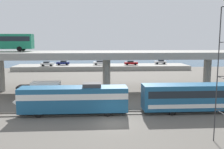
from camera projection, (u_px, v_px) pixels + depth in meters
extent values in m
plane|color=#605B54|center=(114.00, 123.00, 29.52)|extent=(260.00, 260.00, 0.00)
cube|color=#59544C|center=(112.00, 115.00, 32.73)|extent=(110.00, 0.12, 0.12)
cube|color=#59544C|center=(111.00, 111.00, 34.19)|extent=(110.00, 0.12, 0.12)
cube|color=#1E5984|center=(74.00, 99.00, 32.86)|extent=(14.16, 3.00, 3.20)
cube|color=white|center=(74.00, 95.00, 32.78)|extent=(14.16, 3.04, 0.77)
cone|color=white|center=(20.00, 102.00, 32.46)|extent=(1.93, 2.85, 2.85)
cube|color=black|center=(30.00, 93.00, 32.39)|extent=(1.93, 2.70, 1.02)
cube|color=#3F3F42|center=(92.00, 85.00, 32.76)|extent=(2.40, 1.80, 0.50)
cylinder|color=black|center=(38.00, 114.00, 31.48)|extent=(0.96, 0.18, 0.96)
cylinder|color=black|center=(43.00, 108.00, 34.14)|extent=(0.96, 0.18, 0.96)
cylinder|color=black|center=(108.00, 113.00, 32.03)|extent=(0.96, 0.18, 0.96)
cylinder|color=black|center=(107.00, 107.00, 34.70)|extent=(0.96, 0.18, 0.96)
cube|color=#1E5984|center=(219.00, 96.00, 34.10)|extent=(21.33, 3.00, 3.40)
cube|color=black|center=(220.00, 92.00, 34.02)|extent=(20.48, 3.04, 0.95)
cube|color=white|center=(219.00, 103.00, 34.24)|extent=(20.48, 3.04, 0.54)
cylinder|color=black|center=(173.00, 112.00, 32.57)|extent=(0.92, 0.18, 0.92)
cylinder|color=black|center=(167.00, 106.00, 35.24)|extent=(0.92, 0.18, 0.92)
cube|color=gray|center=(106.00, 55.00, 48.31)|extent=(96.00, 10.73, 1.24)
cylinder|color=gray|center=(0.00, 75.00, 47.56)|extent=(1.50, 1.50, 6.34)
cylinder|color=gray|center=(107.00, 74.00, 48.84)|extent=(1.50, 1.50, 6.34)
cylinder|color=gray|center=(207.00, 73.00, 50.12)|extent=(1.50, 1.50, 6.34)
cube|color=#197A56|center=(2.00, 41.00, 48.78)|extent=(12.00, 2.55, 2.90)
cube|color=black|center=(2.00, 39.00, 48.71)|extent=(11.52, 2.59, 0.93)
cube|color=black|center=(32.00, 40.00, 49.11)|extent=(0.08, 2.30, 1.74)
cylinder|color=black|center=(23.00, 49.00, 50.41)|extent=(1.00, 0.26, 1.00)
cylinder|color=black|center=(20.00, 49.00, 48.02)|extent=(1.00, 0.26, 1.00)
cube|color=black|center=(24.00, 92.00, 40.50)|extent=(2.00, 2.30, 2.00)
cube|color=silver|center=(46.00, 90.00, 40.68)|extent=(4.60, 2.30, 2.60)
cylinder|color=black|center=(25.00, 99.00, 39.58)|extent=(0.88, 0.28, 0.88)
cylinder|color=black|center=(28.00, 96.00, 41.74)|extent=(0.88, 0.28, 0.88)
cylinder|color=black|center=(51.00, 99.00, 39.84)|extent=(0.88, 0.28, 0.88)
cylinder|color=black|center=(54.00, 96.00, 42.00)|extent=(0.88, 0.28, 0.88)
cylinder|color=#2D2D30|center=(217.00, 76.00, 23.45)|extent=(0.10, 0.10, 12.84)
cube|color=gray|center=(102.00, 67.00, 83.77)|extent=(57.62, 10.22, 1.42)
cube|color=navy|center=(63.00, 63.00, 83.41)|extent=(4.24, 1.84, 0.70)
cube|color=#1E232B|center=(64.00, 61.00, 83.34)|extent=(1.86, 1.62, 0.48)
cylinder|color=black|center=(59.00, 64.00, 82.51)|extent=(0.64, 0.20, 0.64)
cylinder|color=black|center=(59.00, 64.00, 84.24)|extent=(0.64, 0.20, 0.64)
cylinder|color=black|center=(67.00, 64.00, 82.68)|extent=(0.64, 0.20, 0.64)
cylinder|color=black|center=(67.00, 64.00, 84.41)|extent=(0.64, 0.20, 0.64)
cube|color=#B7B7BC|center=(160.00, 62.00, 86.80)|extent=(4.03, 1.89, 0.70)
cube|color=#1E232B|center=(161.00, 60.00, 86.73)|extent=(1.78, 1.66, 0.48)
cylinder|color=black|center=(157.00, 63.00, 85.88)|extent=(0.64, 0.20, 0.64)
cylinder|color=black|center=(156.00, 63.00, 87.66)|extent=(0.64, 0.20, 0.64)
cylinder|color=black|center=(164.00, 63.00, 86.04)|extent=(0.64, 0.20, 0.64)
cylinder|color=black|center=(163.00, 63.00, 87.82)|extent=(0.64, 0.20, 0.64)
cube|color=silver|center=(47.00, 64.00, 80.12)|extent=(4.11, 1.73, 0.70)
cube|color=#1E232B|center=(47.00, 62.00, 80.03)|extent=(1.81, 1.52, 0.48)
cylinder|color=black|center=(52.00, 65.00, 81.06)|extent=(0.64, 0.20, 0.64)
cylinder|color=black|center=(51.00, 65.00, 79.44)|extent=(0.64, 0.20, 0.64)
cylinder|color=black|center=(44.00, 65.00, 80.90)|extent=(0.64, 0.20, 0.64)
cylinder|color=black|center=(43.00, 65.00, 79.28)|extent=(0.64, 0.20, 0.64)
cube|color=maroon|center=(131.00, 63.00, 83.28)|extent=(4.45, 1.86, 0.70)
cube|color=#1E232B|center=(130.00, 61.00, 83.18)|extent=(1.96, 1.64, 0.48)
cylinder|color=black|center=(135.00, 64.00, 84.29)|extent=(0.64, 0.20, 0.64)
cylinder|color=black|center=(135.00, 64.00, 82.54)|extent=(0.64, 0.20, 0.64)
cylinder|color=black|center=(127.00, 64.00, 84.12)|extent=(0.64, 0.20, 0.64)
cylinder|color=black|center=(127.00, 64.00, 82.37)|extent=(0.64, 0.20, 0.64)
cube|color=silver|center=(100.00, 63.00, 83.80)|extent=(4.61, 1.86, 0.70)
cube|color=#1E232B|center=(100.00, 61.00, 83.71)|extent=(2.03, 1.64, 0.48)
cylinder|color=black|center=(104.00, 64.00, 84.82)|extent=(0.64, 0.20, 0.64)
cylinder|color=black|center=(105.00, 64.00, 83.07)|extent=(0.64, 0.20, 0.64)
cylinder|color=black|center=(96.00, 64.00, 84.64)|extent=(0.64, 0.20, 0.64)
cylinder|color=black|center=(96.00, 64.00, 82.89)|extent=(0.64, 0.20, 0.64)
cube|color=#385B7A|center=(101.00, 63.00, 106.60)|extent=(140.00, 36.00, 0.01)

